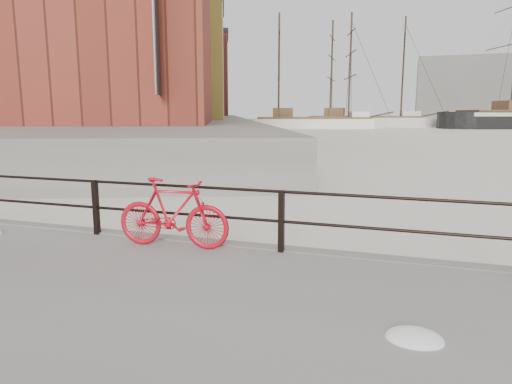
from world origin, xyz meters
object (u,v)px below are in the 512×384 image
Objects in this scene: bicycle at (173,213)px; workboat_far at (143,132)px; schooner_mid at (364,127)px; schooner_left at (313,128)px; workboat_near at (65,140)px.

workboat_far is at bearing 118.07° from bicycle.
schooner_left is at bearing -124.40° from schooner_mid.
schooner_left reaches higher than workboat_near.
workboat_far is at bearing -130.39° from schooner_mid.
workboat_near is at bearing 128.61° from bicycle.
schooner_left is 2.61× the size of workboat_far.
bicycle is 56.81m from workboat_far.
workboat_far is (-30.50, 47.92, -0.93)m from bicycle.
workboat_near is (-27.88, 29.88, -0.93)m from bicycle.
schooner_mid is at bearing 41.00° from schooner_left.
schooner_left is 43.21m from workboat_near.
workboat_near is 1.27× the size of workboat_far.
workboat_near is (-23.91, -51.62, 0.00)m from schooner_mid.
workboat_near is at bearing -90.57° from workboat_far.
workboat_near is 18.24m from workboat_far.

